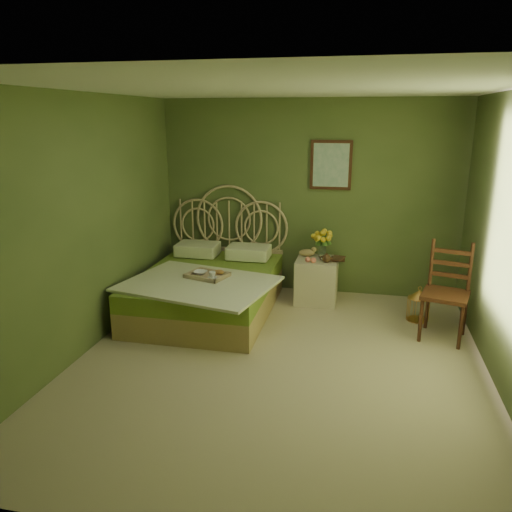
% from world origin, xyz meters
% --- Properties ---
extents(floor, '(4.50, 4.50, 0.00)m').
position_xyz_m(floor, '(0.00, 0.00, 0.00)').
color(floor, tan).
rests_on(floor, ground).
extents(ceiling, '(4.50, 4.50, 0.00)m').
position_xyz_m(ceiling, '(0.00, 0.00, 2.60)').
color(ceiling, silver).
rests_on(ceiling, wall_back).
extents(wall_back, '(4.00, 0.00, 4.00)m').
position_xyz_m(wall_back, '(0.00, 2.25, 1.30)').
color(wall_back, '#5E6C38').
rests_on(wall_back, floor).
extents(wall_left, '(0.00, 4.50, 4.50)m').
position_xyz_m(wall_left, '(-2.00, 0.00, 1.30)').
color(wall_left, '#5E6C38').
rests_on(wall_left, floor).
extents(wall_art, '(0.54, 0.04, 0.64)m').
position_xyz_m(wall_art, '(0.29, 2.22, 1.75)').
color(wall_art, '#32170D').
rests_on(wall_art, wall_back).
extents(bed, '(1.84, 2.32, 1.44)m').
position_xyz_m(bed, '(-1.10, 1.22, 0.31)').
color(bed, tan).
rests_on(bed, floor).
extents(nightstand, '(0.53, 0.53, 1.01)m').
position_xyz_m(nightstand, '(0.19, 1.81, 0.36)').
color(nightstand, beige).
rests_on(nightstand, floor).
extents(chair, '(0.58, 0.58, 1.06)m').
position_xyz_m(chair, '(1.66, 1.05, 0.59)').
color(chair, '#32170D').
rests_on(chair, floor).
extents(birdcage, '(0.25, 0.25, 0.38)m').
position_xyz_m(birdcage, '(1.44, 1.43, 0.19)').
color(birdcage, gold).
rests_on(birdcage, floor).
extents(book_lower, '(0.18, 0.24, 0.02)m').
position_xyz_m(book_lower, '(0.37, 1.82, 0.59)').
color(book_lower, '#381E0F').
rests_on(book_lower, nightstand).
extents(book_upper, '(0.22, 0.26, 0.02)m').
position_xyz_m(book_upper, '(0.37, 1.82, 0.61)').
color(book_upper, '#472819').
rests_on(book_upper, nightstand).
extents(cereal_bowl, '(0.17, 0.17, 0.04)m').
position_xyz_m(cereal_bowl, '(-1.12, 0.96, 0.57)').
color(cereal_bowl, white).
rests_on(cereal_bowl, bed).
extents(coffee_cup, '(0.10, 0.10, 0.08)m').
position_xyz_m(coffee_cup, '(-0.94, 0.85, 0.59)').
color(coffee_cup, white).
rests_on(coffee_cup, bed).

